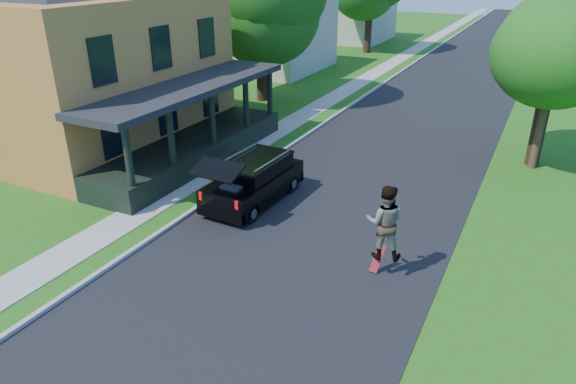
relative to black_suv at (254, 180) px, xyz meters
The scene contains 13 objects.
ground 4.69m from the black_suv, 54.59° to the right, with size 140.00×140.00×0.00m, color #285C12.
street 16.47m from the black_suv, 80.62° to the left, with size 8.00×120.00×0.02m, color black.
curb 16.30m from the black_suv, 94.82° to the left, with size 0.15×120.00×0.12m, color #9D9D98.
sidewalk 16.51m from the black_suv, 100.20° to the left, with size 1.30×120.00×0.03m, color #9C9C94.
front_walk 7.22m from the black_suv, 161.90° to the left, with size 6.50×1.20×0.03m, color #9C9C94.
main_house 11.16m from the black_suv, 167.61° to the left, with size 15.56×15.56×10.10m.
neighbor_house_mid 23.19m from the black_suv, 118.14° to the left, with size 12.78×12.78×8.30m.
black_suv is the anchor object (origin of this frame).
skateboarder 5.71m from the black_suv, 23.67° to the right, with size 1.13×0.98×1.99m.
skateboard 5.54m from the black_suv, 23.70° to the right, with size 0.32×0.40×0.76m.
tree_right_near 12.12m from the black_suv, 44.66° to the left, with size 4.78×4.80×7.04m.
utility_pole_near 11.92m from the black_suv, 42.86° to the left, with size 1.76×0.43×9.34m.
utility_pole_far 32.14m from the black_suv, 77.00° to the left, with size 1.41×0.23×9.00m.
Camera 1 is at (5.48, -9.72, 7.62)m, focal length 32.00 mm.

